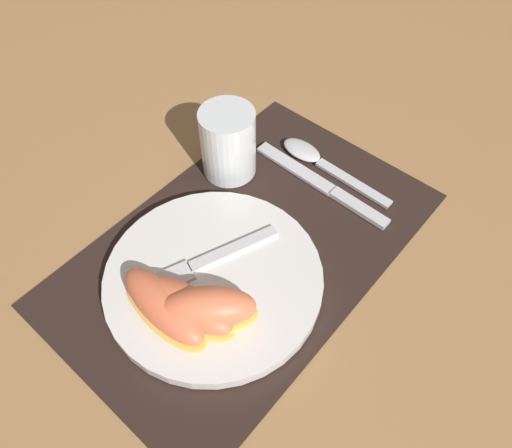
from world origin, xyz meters
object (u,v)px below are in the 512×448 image
at_px(spoon, 315,158).
at_px(citrus_wedge_2, 207,309).
at_px(plate, 214,279).
at_px(citrus_wedge_1, 187,306).
at_px(citrus_wedge_0, 161,304).
at_px(juice_glass, 228,146).
at_px(knife, 323,185).
at_px(fork, 197,267).

relative_size(spoon, citrus_wedge_2, 1.56).
bearing_deg(spoon, citrus_wedge_2, -167.55).
bearing_deg(plate, citrus_wedge_1, -166.63).
xyz_separation_m(citrus_wedge_0, citrus_wedge_2, (0.03, -0.04, 0.00)).
bearing_deg(spoon, juice_glass, 137.99).
xyz_separation_m(plate, knife, (0.21, -0.01, -0.01)).
distance_m(citrus_wedge_1, citrus_wedge_2, 0.02).
bearing_deg(citrus_wedge_2, juice_glass, 37.03).
relative_size(spoon, fork, 1.00).
height_order(plate, fork, fork).
xyz_separation_m(knife, fork, (-0.21, 0.03, 0.02)).
bearing_deg(knife, fork, 172.06).
xyz_separation_m(spoon, citrus_wedge_0, (-0.31, -0.02, 0.03)).
relative_size(plate, citrus_wedge_0, 1.96).
height_order(knife, spoon, spoon).
bearing_deg(juice_glass, citrus_wedge_2, -142.97).
distance_m(knife, citrus_wedge_0, 0.28).
distance_m(citrus_wedge_0, citrus_wedge_1, 0.03).
relative_size(citrus_wedge_0, citrus_wedge_1, 1.03).
relative_size(citrus_wedge_1, citrus_wedge_2, 1.09).
relative_size(knife, fork, 1.19).
bearing_deg(plate, citrus_wedge_2, -142.48).
bearing_deg(citrus_wedge_1, fork, 34.87).
relative_size(juice_glass, knife, 0.46).
relative_size(knife, citrus_wedge_0, 1.66).
distance_m(plate, citrus_wedge_0, 0.07).
relative_size(juice_glass, spoon, 0.55).
xyz_separation_m(spoon, citrus_wedge_1, (-0.29, -0.04, 0.03)).
height_order(spoon, citrus_wedge_2, citrus_wedge_2).
bearing_deg(plate, juice_glass, 36.89).
relative_size(juice_glass, fork, 0.55).
height_order(citrus_wedge_1, citrus_wedge_2, citrus_wedge_2).
bearing_deg(knife, spoon, 49.81).
xyz_separation_m(citrus_wedge_1, citrus_wedge_2, (0.01, -0.02, 0.00)).
xyz_separation_m(plate, juice_glass, (0.15, 0.11, 0.04)).
bearing_deg(juice_glass, spoon, -42.01).
relative_size(juice_glass, citrus_wedge_1, 0.78).
bearing_deg(knife, citrus_wedge_1, -179.19).
height_order(plate, citrus_wedge_0, citrus_wedge_0).
distance_m(plate, fork, 0.02).
bearing_deg(spoon, citrus_wedge_1, -171.80).
height_order(fork, citrus_wedge_0, citrus_wedge_0).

